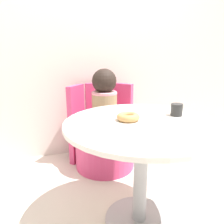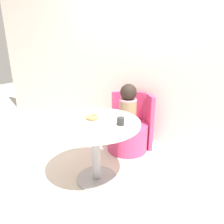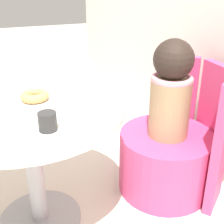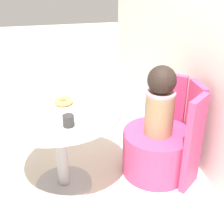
{
  "view_description": "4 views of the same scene",
  "coord_description": "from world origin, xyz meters",
  "px_view_note": "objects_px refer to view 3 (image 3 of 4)",
  "views": [
    {
      "loc": [
        -0.49,
        -1.08,
        1.02
      ],
      "look_at": [
        -0.06,
        0.33,
        0.63
      ],
      "focal_mm": 35.0,
      "sensor_mm": 36.0,
      "label": 1
    },
    {
      "loc": [
        1.08,
        -1.46,
        1.36
      ],
      "look_at": [
        -0.03,
        0.36,
        0.64
      ],
      "focal_mm": 32.0,
      "sensor_mm": 36.0,
      "label": 2
    },
    {
      "loc": [
        1.33,
        -0.09,
        1.22
      ],
      "look_at": [
        -0.01,
        0.39,
        0.55
      ],
      "focal_mm": 50.0,
      "sensor_mm": 36.0,
      "label": 3
    },
    {
      "loc": [
        1.93,
        -0.05,
        1.6
      ],
      "look_at": [
        -0.0,
        0.36,
        0.58
      ],
      "focal_mm": 50.0,
      "sensor_mm": 36.0,
      "label": 4
    }
  ],
  "objects_px": {
    "round_table": "(30,135)",
    "donut": "(35,96)",
    "cup": "(47,121)",
    "tub_chair": "(165,161)",
    "child_figure": "(171,90)"
  },
  "relations": [
    {
      "from": "child_figure",
      "to": "cup",
      "type": "xyz_separation_m",
      "value": [
        0.27,
        -0.69,
        0.06
      ]
    },
    {
      "from": "child_figure",
      "to": "cup",
      "type": "relative_size",
      "value": 7.34
    },
    {
      "from": "tub_chair",
      "to": "child_figure",
      "type": "height_order",
      "value": "child_figure"
    },
    {
      "from": "tub_chair",
      "to": "cup",
      "type": "bearing_deg",
      "value": -68.51
    },
    {
      "from": "cup",
      "to": "donut",
      "type": "bearing_deg",
      "value": -178.47
    },
    {
      "from": "round_table",
      "to": "donut",
      "type": "bearing_deg",
      "value": 145.95
    },
    {
      "from": "donut",
      "to": "cup",
      "type": "height_order",
      "value": "cup"
    },
    {
      "from": "round_table",
      "to": "cup",
      "type": "bearing_deg",
      "value": 12.41
    },
    {
      "from": "tub_chair",
      "to": "round_table",
      "type": "bearing_deg",
      "value": -88.25
    },
    {
      "from": "round_table",
      "to": "child_figure",
      "type": "distance_m",
      "value": 0.75
    },
    {
      "from": "round_table",
      "to": "tub_chair",
      "type": "relative_size",
      "value": 1.63
    },
    {
      "from": "round_table",
      "to": "donut",
      "type": "height_order",
      "value": "donut"
    },
    {
      "from": "child_figure",
      "to": "donut",
      "type": "distance_m",
      "value": 0.7
    },
    {
      "from": "round_table",
      "to": "tub_chair",
      "type": "height_order",
      "value": "round_table"
    },
    {
      "from": "child_figure",
      "to": "cup",
      "type": "bearing_deg",
      "value": -68.51
    }
  ]
}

